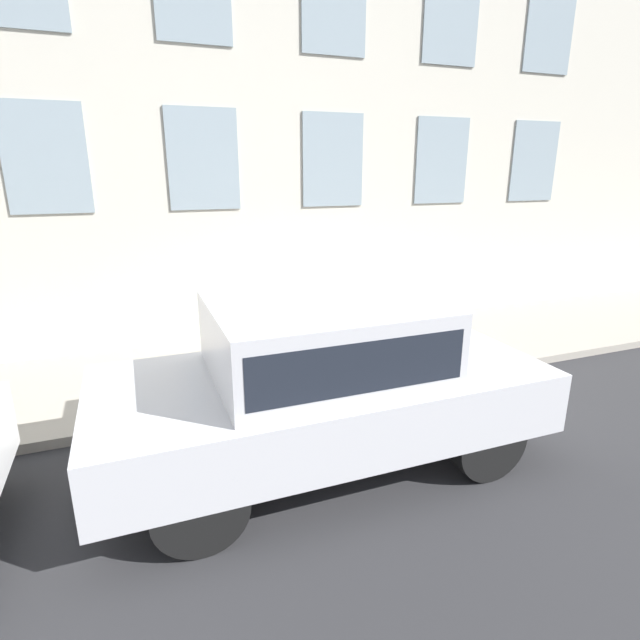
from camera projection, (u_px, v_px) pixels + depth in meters
The scene contains 6 objects.
ground_plane at pixel (334, 401), 6.83m from camera, with size 80.00×80.00×0.00m, color #2D2D30.
sidewalk at pixel (300, 361), 8.09m from camera, with size 2.85×60.00×0.12m.
building_facade at pixel (265, 48), 8.08m from camera, with size 0.33×40.00×9.83m.
fire_hydrant at pixel (301, 355), 7.08m from camera, with size 0.29×0.42×0.76m.
person at pixel (338, 324), 7.36m from camera, with size 0.29×0.19×1.20m.
parked_car_silver_near at pixel (323, 375), 5.19m from camera, with size 2.06×4.63×1.78m.
Camera 1 is at (-5.73, 2.42, 3.04)m, focal length 28.00 mm.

